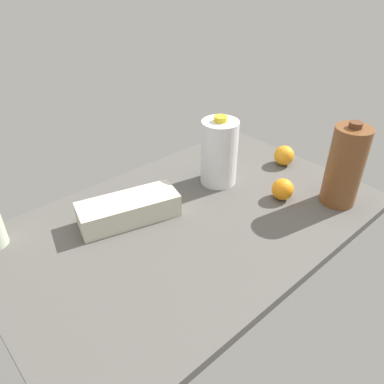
# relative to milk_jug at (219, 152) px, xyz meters

# --- Properties ---
(countertop) EXTENTS (1.20, 0.76, 0.03)m
(countertop) POSITION_rel_milk_jug_xyz_m (0.22, 0.10, -0.13)
(countertop) COLOR #53514C
(countertop) RESTS_ON ground
(milk_jug) EXTENTS (0.13, 0.13, 0.25)m
(milk_jug) POSITION_rel_milk_jug_xyz_m (0.00, 0.00, 0.00)
(milk_jug) COLOR white
(milk_jug) RESTS_ON countertop
(egg_carton) EXTENTS (0.33, 0.19, 0.07)m
(egg_carton) POSITION_rel_milk_jug_xyz_m (0.37, -0.03, -0.08)
(egg_carton) COLOR beige
(egg_carton) RESTS_ON countertop
(chocolate_milk_jug) EXTENTS (0.11, 0.11, 0.28)m
(chocolate_milk_jug) POSITION_rel_milk_jug_xyz_m (-0.21, 0.36, 0.02)
(chocolate_milk_jug) COLOR brown
(chocolate_milk_jug) RESTS_ON countertop
(lime_by_jug) EXTENTS (0.06, 0.06, 0.06)m
(lime_by_jug) POSITION_rel_milk_jug_xyz_m (-0.22, -0.20, -0.09)
(lime_by_jug) COLOR #66AF2F
(lime_by_jug) RESTS_ON countertop
(orange_loose) EXTENTS (0.08, 0.08, 0.08)m
(orange_loose) POSITION_rel_milk_jug_xyz_m (-0.28, 0.08, -0.08)
(orange_loose) COLOR orange
(orange_loose) RESTS_ON countertop
(orange_far_back) EXTENTS (0.07, 0.07, 0.07)m
(orange_far_back) POSITION_rel_milk_jug_xyz_m (-0.08, 0.22, -0.08)
(orange_far_back) COLOR orange
(orange_far_back) RESTS_ON countertop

